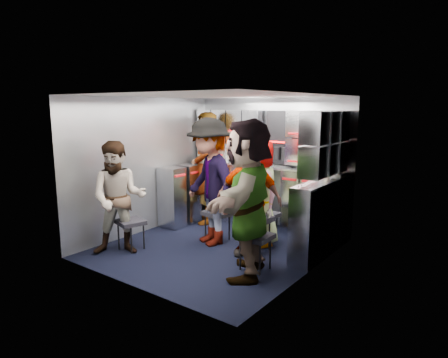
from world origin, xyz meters
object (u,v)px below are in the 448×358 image
Objects in this scene: jump_seat_mid_right at (256,221)px; attendant_standing at (205,168)px; attendant_arc_d at (249,199)px; attendant_arc_c at (259,192)px; jump_seat_near_right at (256,238)px; attendant_arc_e at (248,199)px; jump_seat_near_left at (131,223)px; jump_seat_mid_left at (217,215)px; jump_seat_center at (265,216)px; attendant_arc_b at (209,182)px; attendant_arc_a at (119,198)px.

jump_seat_mid_right is 1.65m from attendant_standing.
attendant_arc_c is at bearing 89.87° from attendant_arc_d.
attendant_arc_e is at bearing -90.00° from jump_seat_near_right.
jump_seat_mid_right is 0.38m from attendant_arc_d.
attendant_standing reaches higher than jump_seat_near_left.
jump_seat_mid_left is 1.10m from attendant_standing.
jump_seat_near_left is at bearing -132.42° from jump_seat_center.
attendant_arc_b reaches higher than attendant_arc_d.
attendant_arc_d reaches higher than jump_seat_mid_right.
attendant_arc_c is (1.30, 1.43, 0.00)m from attendant_arc_a.
attendant_arc_a is 1.72m from attendant_arc_d.
jump_seat_mid_left is 0.29× the size of attendant_arc_d.
attendant_arc_e is at bearing 8.57° from attendant_standing.
jump_seat_center is at bearing 103.70° from jump_seat_mid_right.
attendant_arc_c reaches higher than jump_seat_near_left.
jump_seat_near_left is 1.67m from attendant_arc_d.
jump_seat_mid_right is 0.45m from attendant_arc_c.
jump_seat_mid_left is 0.70m from jump_seat_mid_right.
attendant_arc_b is at bearing -142.44° from attendant_arc_e.
attendant_arc_a is (0.00, -0.18, 0.39)m from jump_seat_near_left.
jump_seat_mid_right is at bearing -2.76° from attendant_arc_a.
attendant_standing is (-0.01, 1.64, 0.56)m from jump_seat_near_left.
jump_seat_mid_right reaches higher than jump_seat_near_left.
attendant_arc_e is at bearing -43.29° from attendant_arc_c.
attendant_arc_a is at bearing -43.00° from attendant_standing.
jump_seat_mid_right is 1.86m from attendant_arc_a.
jump_seat_near_left is 0.23× the size of attendant_standing.
jump_seat_near_right reaches higher than jump_seat_near_left.
attendant_arc_a is 1.82m from attendant_arc_e.
jump_seat_near_left is at bearing 47.85° from attendant_arc_a.
jump_seat_near_left is 0.28× the size of attendant_arc_c.
jump_seat_mid_left is 1.45m from attendant_arc_a.
attendant_standing is 1.02× the size of attendant_arc_e.
jump_seat_center is 0.23× the size of attendant_standing.
attendant_arc_a reaches higher than jump_seat_center.
jump_seat_near_left is 0.29× the size of attendant_arc_d.
jump_seat_near_right is 0.29× the size of attendant_arc_a.
attendant_standing is 1.83m from attendant_arc_a.
jump_seat_mid_left is 0.71m from jump_seat_center.
jump_seat_mid_right is 0.31× the size of attendant_arc_c.
attendant_arc_b is at bearing 162.22° from attendant_arc_d.
attendant_arc_a reaches higher than attendant_arc_d.
jump_seat_near_left is 1.23m from attendant_arc_b.
attendant_arc_d is at bearing -170.45° from attendant_arc_e.
jump_seat_near_left is 0.97× the size of jump_seat_near_right.
jump_seat_mid_right is at bearing -3.95° from jump_seat_mid_left.
attendant_arc_d is (1.41, 0.98, -0.00)m from attendant_arc_a.
attendant_arc_a is (-1.41, -1.16, 0.34)m from jump_seat_mid_right.
attendant_arc_a is at bearing -159.08° from attendant_arc_d.
attendant_arc_a is 0.83× the size of attendant_arc_e.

